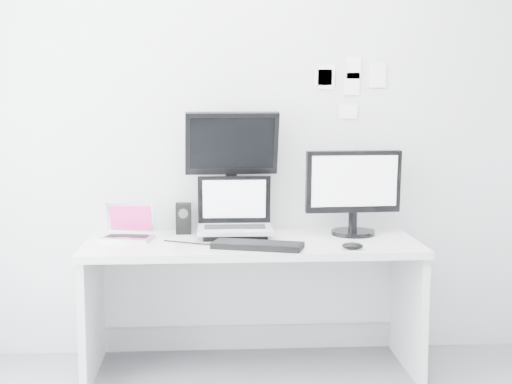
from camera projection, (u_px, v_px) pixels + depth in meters
back_wall at (249, 124)px, 4.21m from camera, size 3.60×0.00×3.60m
desk at (252, 306)px, 3.99m from camera, size 1.80×0.70×0.73m
macbook at (126, 221)px, 3.97m from camera, size 0.31×0.25×0.20m
speaker at (184, 218)px, 4.15m from camera, size 0.11×0.11×0.17m
dell_laptop at (235, 207)px, 4.01m from camera, size 0.42×0.32×0.34m
rear_monitor at (232, 171)px, 4.13m from camera, size 0.54×0.23×0.71m
samsung_monitor at (354, 191)px, 4.09m from camera, size 0.56×0.28×0.50m
keyboard at (258, 245)px, 3.74m from camera, size 0.49×0.29×0.03m
mouse at (352, 246)px, 3.72m from camera, size 0.13×0.10×0.04m
wall_note_0 at (326, 77)px, 4.20m from camera, size 0.10×0.00×0.14m
wall_note_1 at (352, 84)px, 4.21m from camera, size 0.09×0.00×0.13m
wall_note_2 at (378, 75)px, 4.21m from camera, size 0.10×0.00×0.14m
wall_note_3 at (348, 112)px, 4.23m from camera, size 0.11×0.00×0.08m
wall_note_4 at (354, 68)px, 4.20m from camera, size 0.08×0.00×0.13m
wall_note_5 at (323, 77)px, 4.20m from camera, size 0.11×0.00×0.09m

